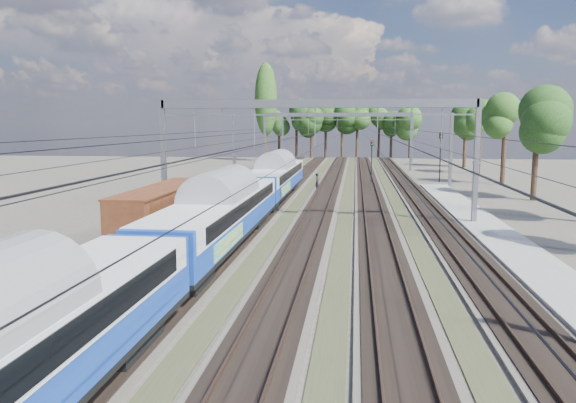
# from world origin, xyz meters

# --- Properties ---
(track_bed) EXTENTS (21.00, 130.00, 0.34)m
(track_bed) POSITION_xyz_m (-0.00, 45.00, 0.10)
(track_bed) COLOR #47423A
(track_bed) RESTS_ON ground
(platform) EXTENTS (3.00, 70.00, 0.30)m
(platform) POSITION_xyz_m (12.00, 20.00, 0.15)
(platform) COLOR gray
(platform) RESTS_ON ground
(catenary) EXTENTS (25.65, 130.00, 9.00)m
(catenary) POSITION_xyz_m (0.33, 52.69, 6.40)
(catenary) COLOR slate
(catenary) RESTS_ON ground
(tree_belt) EXTENTS (38.93, 101.32, 11.92)m
(tree_belt) POSITION_xyz_m (7.22, 93.01, 7.90)
(tree_belt) COLOR black
(tree_belt) RESTS_ON ground
(poplar) EXTENTS (4.40, 4.40, 19.04)m
(poplar) POSITION_xyz_m (-14.50, 98.00, 11.89)
(poplar) COLOR black
(poplar) RESTS_ON ground
(emu_train) EXTENTS (3.13, 66.19, 4.58)m
(emu_train) POSITION_xyz_m (-4.50, 19.04, 2.70)
(emu_train) COLOR black
(emu_train) RESTS_ON ground
(freight_boxcar) EXTENTS (2.57, 12.40, 3.20)m
(freight_boxcar) POSITION_xyz_m (-9.00, 22.54, 1.95)
(freight_boxcar) COLOR black
(freight_boxcar) RESTS_ON ground
(worker) EXTENTS (0.52, 0.73, 1.88)m
(worker) POSITION_xyz_m (-1.16, 50.30, 0.94)
(worker) COLOR black
(worker) RESTS_ON ground
(signal_near) EXTENTS (0.33, 0.30, 5.27)m
(signal_near) POSITION_xyz_m (4.91, 57.59, 3.33)
(signal_near) COLOR black
(signal_near) RESTS_ON ground
(signal_far) EXTENTS (0.44, 0.41, 6.21)m
(signal_far) POSITION_xyz_m (13.45, 60.52, 3.93)
(signal_far) COLOR black
(signal_far) RESTS_ON ground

